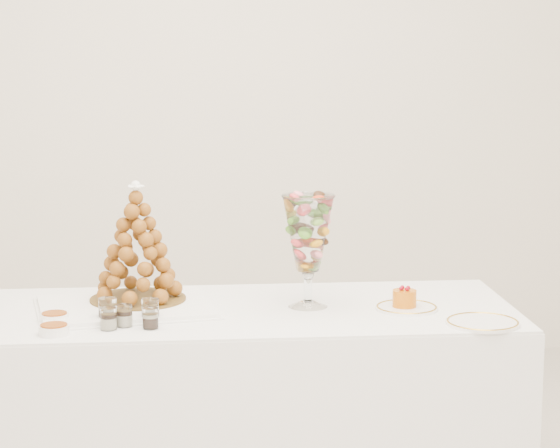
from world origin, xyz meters
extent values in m
cube|color=silver|center=(0.00, 2.00, 1.40)|extent=(4.50, 0.04, 2.80)
cube|color=white|center=(-0.08, 0.37, 0.33)|extent=(1.81, 0.82, 0.66)
cube|color=white|center=(-0.08, 0.37, 0.67)|extent=(1.80, 0.81, 0.01)
cube|color=white|center=(-0.44, 0.42, 0.68)|extent=(0.58, 0.46, 0.02)
cylinder|color=white|center=(0.15, 0.37, 0.68)|extent=(0.13, 0.13, 0.02)
cylinder|color=white|center=(0.15, 0.37, 0.74)|extent=(0.03, 0.03, 0.09)
sphere|color=white|center=(0.15, 0.37, 0.78)|extent=(0.04, 0.04, 0.04)
cylinder|color=white|center=(0.45, 0.28, 0.68)|extent=(0.20, 0.20, 0.01)
cylinder|color=white|center=(0.63, 0.07, 0.68)|extent=(0.22, 0.22, 0.01)
cylinder|color=white|center=(-0.49, 0.27, 0.71)|extent=(0.07, 0.07, 0.08)
cylinder|color=white|center=(-0.44, 0.21, 0.71)|extent=(0.05, 0.05, 0.07)
cylinder|color=white|center=(-0.36, 0.25, 0.71)|extent=(0.06, 0.06, 0.07)
cylinder|color=white|center=(-0.49, 0.18, 0.71)|extent=(0.06, 0.06, 0.07)
cylinder|color=white|center=(-0.37, 0.17, 0.70)|extent=(0.05, 0.05, 0.06)
cylinder|color=white|center=(-0.65, 0.29, 0.69)|extent=(0.09, 0.09, 0.03)
cylinder|color=white|center=(-0.65, 0.15, 0.69)|extent=(0.09, 0.09, 0.03)
cylinder|color=brown|center=(-0.40, 0.47, 0.69)|extent=(0.31, 0.31, 0.01)
cone|color=brown|center=(-0.40, 0.47, 0.88)|extent=(0.26, 0.26, 0.37)
sphere|color=white|center=(-0.40, 0.47, 1.06)|extent=(0.04, 0.04, 0.04)
cylinder|color=#CA6109|center=(0.44, 0.29, 0.71)|extent=(0.08, 0.08, 0.05)
sphere|color=maroon|center=(0.46, 0.29, 0.74)|extent=(0.01, 0.01, 0.01)
sphere|color=maroon|center=(0.44, 0.30, 0.74)|extent=(0.01, 0.01, 0.01)
sphere|color=maroon|center=(0.43, 0.28, 0.74)|extent=(0.01, 0.01, 0.01)
sphere|color=maroon|center=(0.45, 0.27, 0.74)|extent=(0.01, 0.01, 0.01)
camera|label=1|loc=(-0.46, -3.01, 1.53)|focal=70.00mm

